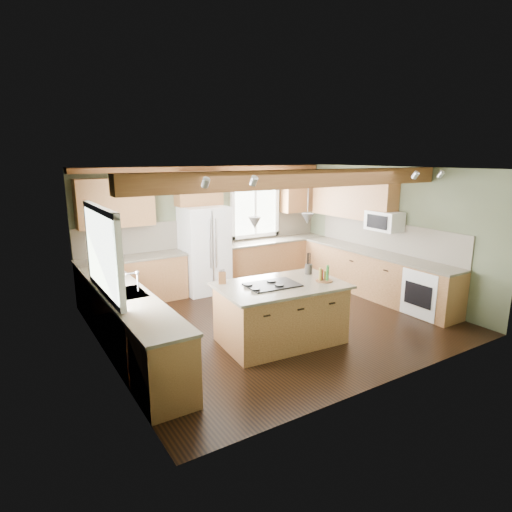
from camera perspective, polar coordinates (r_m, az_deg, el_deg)
floor at (r=7.55m, az=2.39°, el=-8.55°), size 5.60×5.60×0.00m
ceiling at (r=7.02m, az=2.60°, el=11.58°), size 5.60×5.60×0.00m
wall_back at (r=9.30m, az=-6.27°, el=3.86°), size 5.60×0.00×5.60m
wall_left at (r=6.08m, az=-19.83°, el=-1.84°), size 0.00×5.00×5.00m
wall_right at (r=9.03m, az=17.33°, el=3.06°), size 0.00×5.00×5.00m
ceiling_beam at (r=6.41m, az=6.51°, el=10.20°), size 5.55×0.26×0.26m
soffit_trim at (r=9.10m, az=-6.19°, el=11.51°), size 5.55×0.20×0.10m
backsplash_back at (r=9.30m, az=-6.22°, el=3.30°), size 5.58×0.03×0.58m
backsplash_right at (r=9.07m, az=16.99°, el=2.54°), size 0.03×3.70×0.58m
base_cab_back_left at (r=8.60m, az=-16.04°, el=-3.24°), size 2.02×0.60×0.88m
counter_back_left at (r=8.48m, az=-16.24°, el=-0.25°), size 2.06×0.64×0.04m
base_cab_back_right at (r=9.95m, az=2.35°, el=-0.51°), size 2.62×0.60×0.88m
counter_back_right at (r=9.85m, az=2.37°, el=2.09°), size 2.66×0.64×0.04m
base_cab_left at (r=6.45m, az=-16.71°, el=-8.79°), size 0.60×3.70×0.88m
counter_left at (r=6.30m, az=-16.98°, el=-4.91°), size 0.64×3.74×0.04m
base_cab_right at (r=9.03m, az=15.47°, el=-2.43°), size 0.60×3.70×0.88m
counter_right at (r=8.92m, az=15.65°, el=0.42°), size 0.64×3.74×0.04m
upper_cab_back_left at (r=8.38m, az=-18.26°, el=6.75°), size 1.40×0.35×0.90m
upper_cab_over_fridge at (r=8.92m, az=-7.67°, el=8.92°), size 0.96×0.35×0.70m
upper_cab_right at (r=9.43m, az=12.74°, el=7.72°), size 0.35×2.20×0.90m
upper_cab_back_corner at (r=10.28m, az=5.80°, el=8.41°), size 0.90×0.35×0.90m
window_left at (r=6.08m, az=-19.93°, el=0.57°), size 0.04×1.60×1.05m
window_back at (r=9.80m, az=-0.17°, el=5.89°), size 1.10×0.04×1.00m
sink at (r=6.30m, az=-16.99°, el=-4.86°), size 0.50×0.65×0.03m
faucet at (r=6.30m, az=-15.50°, el=-3.38°), size 0.02×0.02×0.28m
dishwasher at (r=5.32m, az=-12.69°, el=-13.56°), size 0.60×0.60×0.84m
oven at (r=8.24m, az=22.06°, el=-4.48°), size 0.60×0.72×0.84m
microwave at (r=8.80m, az=16.74°, el=4.49°), size 0.40×0.70×0.38m
pendant_left at (r=6.02m, az=-0.18°, el=4.44°), size 0.18×0.18×0.16m
pendant_right at (r=6.47m, az=6.88°, el=4.96°), size 0.18×0.18×0.16m
refrigerator at (r=8.91m, az=-6.87°, el=0.82°), size 0.90×0.74×1.80m
island at (r=6.60m, az=3.30°, el=-7.75°), size 1.86×1.23×0.88m
island_top at (r=6.45m, az=3.35°, el=-3.93°), size 1.99×1.36×0.04m
cooktop at (r=6.37m, az=2.21°, el=-3.85°), size 0.81×0.58×0.02m
knife_block at (r=6.44m, az=-4.54°, el=-2.93°), size 0.13×0.12×0.18m
utensil_crock at (r=7.02m, az=7.02°, el=-1.73°), size 0.14×0.14×0.16m
bottle_tray at (r=6.63m, az=9.10°, el=-2.35°), size 0.27×0.27×0.24m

